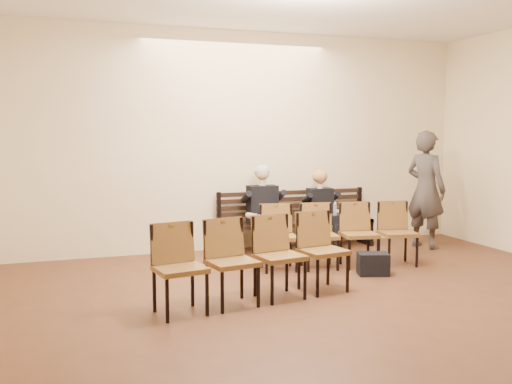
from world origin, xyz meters
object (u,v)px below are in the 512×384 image
seated_woman (322,213)px  chair_row_back (257,260)px  water_bottle (335,216)px  bag (373,264)px  laptop (268,218)px  chair_row_front (340,235)px  passerby (426,181)px  bench (297,235)px  seated_man (264,209)px

seated_woman → chair_row_back: size_ratio=0.50×
water_bottle → bag: bearing=-98.4°
laptop → chair_row_front: chair_row_front is taller
chair_row_back → water_bottle: bearing=36.7°
seated_woman → water_bottle: seated_woman is taller
laptop → bag: laptop is taller
chair_row_front → passerby: bearing=31.3°
bench → passerby: (2.03, -0.60, 0.88)m
laptop → water_bottle: (1.12, -0.08, -0.01)m
seated_man → laptop: seated_man is taller
bench → passerby: size_ratio=1.18×
bench → laptop: (-0.61, -0.26, 0.34)m
seated_man → water_bottle: bearing=-11.6°
seated_woman → chair_row_front: seated_woman is taller
bag → bench: bearing=98.2°
bench → chair_row_back: 3.02m
laptop → chair_row_back: 2.50m
water_bottle → seated_woman: bearing=116.4°
seated_man → laptop: (0.00, -0.14, -0.12)m
seated_woman → passerby: size_ratio=0.53×
seated_woman → chair_row_back: bearing=-129.1°
seated_woman → chair_row_back: 3.15m
passerby → chair_row_front: bearing=92.4°
laptop → water_bottle: laptop is taller
laptop → bag: (0.88, -1.67, -0.42)m
passerby → water_bottle: bearing=60.9°
bench → seated_woman: seated_woman is taller
seated_man → bag: (0.89, -1.81, -0.54)m
water_bottle → seated_man: bearing=168.4°
passerby → seated_man: bearing=60.0°
laptop → bag: 1.93m
bench → chair_row_front: (0.05, -1.41, 0.23)m
water_bottle → chair_row_back: bearing=-133.4°
laptop → chair_row_front: (0.65, -1.14, -0.11)m
seated_woman → chair_row_front: (-0.35, -1.29, -0.13)m
passerby → chair_row_front: size_ratio=1.00×
water_bottle → laptop: bearing=175.7°
laptop → bag: bearing=-52.5°
water_bottle → chair_row_front: chair_row_front is taller
chair_row_front → water_bottle: bearing=75.4°
water_bottle → chair_row_front: (-0.47, -1.06, -0.10)m
seated_woman → laptop: seated_woman is taller
chair_row_front → chair_row_back: 2.00m
seated_woman → passerby: 1.78m
laptop → water_bottle: 1.12m
water_bottle → bench: bearing=145.7°
bench → water_bottle: (0.51, -0.35, 0.33)m
chair_row_back → bench: bearing=48.4°
chair_row_back → bag: bearing=8.8°
seated_man → chair_row_front: size_ratio=0.62×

